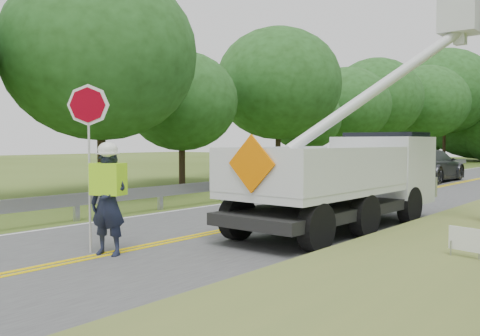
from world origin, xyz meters
The scene contains 10 objects.
ground centered at (0.00, 0.00, 0.00)m, with size 140.00×140.00×0.00m, color #3E5219.
road centered at (0.00, 14.00, 0.01)m, with size 7.20×96.00×0.03m.
guardrail centered at (-4.02, 14.91, 0.55)m, with size 0.18×48.00×0.77m.
treeline_left centered at (-9.92, 31.95, 5.86)m, with size 10.38×58.10×11.70m.
flagger centered at (0.08, 2.00, 1.17)m, with size 1.16×0.74×3.23m.
bucket_truck centered at (2.22, 8.30, 1.54)m, with size 3.91×6.92×6.74m.
suv_silver centered at (-1.77, 13.51, 0.86)m, with size 2.80×6.06×1.69m, color silver.
suv_darkgrey centered at (-1.54, 23.66, 0.88)m, with size 2.41×5.92×1.72m, color #3E4046.
stop_sign_permanent centered at (-5.01, 20.77, 1.44)m, with size 0.34×0.36×2.22m.
yard_sign centered at (5.70, 4.78, 0.57)m, with size 0.54×0.14×0.79m.
Camera 1 is at (8.11, -3.79, 2.17)m, focal length 38.37 mm.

